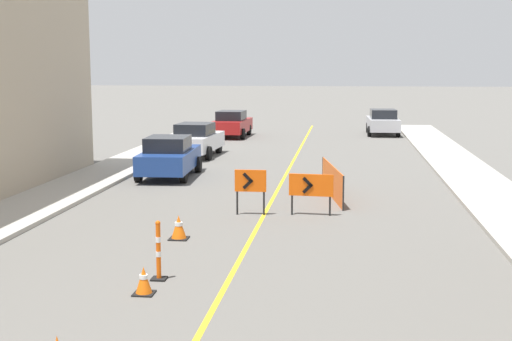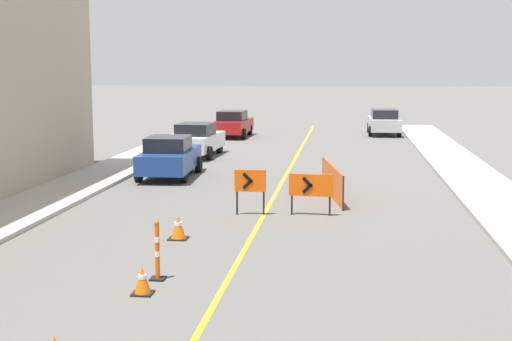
# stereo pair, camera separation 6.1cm
# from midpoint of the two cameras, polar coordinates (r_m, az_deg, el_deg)

# --- Properties ---
(lane_stripe) EXTENTS (0.12, 50.98, 0.01)m
(lane_stripe) POSITION_cam_midpoint_polar(r_m,az_deg,el_deg) (26.00, 2.09, -1.07)
(lane_stripe) COLOR gold
(lane_stripe) RESTS_ON ground_plane
(sidewalk_left) EXTENTS (2.40, 50.98, 0.12)m
(sidewalk_left) POSITION_cam_midpoint_polar(r_m,az_deg,el_deg) (27.54, -12.82, -0.61)
(sidewalk_left) COLOR #ADA89E
(sidewalk_left) RESTS_ON ground_plane
(sidewalk_right) EXTENTS (2.40, 50.98, 0.12)m
(sidewalk_right) POSITION_cam_midpoint_polar(r_m,az_deg,el_deg) (26.33, 17.71, -1.21)
(sidewalk_right) COLOR #ADA89E
(sidewalk_right) RESTS_ON ground_plane
(traffic_cone_third) EXTENTS (0.39, 0.39, 0.53)m
(traffic_cone_third) POSITION_cam_midpoint_polar(r_m,az_deg,el_deg) (13.75, -8.95, -8.70)
(traffic_cone_third) COLOR black
(traffic_cone_third) RESTS_ON ground_plane
(traffic_cone_fourth) EXTENTS (0.47, 0.47, 0.60)m
(traffic_cone_fourth) POSITION_cam_midpoint_polar(r_m,az_deg,el_deg) (17.85, -6.14, -4.54)
(traffic_cone_fourth) COLOR black
(traffic_cone_fourth) RESTS_ON ground_plane
(delineator_post_rear) EXTENTS (0.30, 0.30, 1.22)m
(delineator_post_rear) POSITION_cam_midpoint_polar(r_m,az_deg,el_deg) (14.53, -7.77, -6.64)
(delineator_post_rear) COLOR black
(delineator_post_rear) RESTS_ON ground_plane
(arrow_barricade_primary) EXTENTS (0.91, 0.09, 1.32)m
(arrow_barricade_primary) POSITION_cam_midpoint_polar(r_m,az_deg,el_deg) (20.47, -0.38, -1.02)
(arrow_barricade_primary) COLOR #EF560C
(arrow_barricade_primary) RESTS_ON ground_plane
(arrow_barricade_secondary) EXTENTS (1.28, 0.17, 1.20)m
(arrow_barricade_secondary) POSITION_cam_midpoint_polar(r_m,az_deg,el_deg) (20.48, 4.50, -1.28)
(arrow_barricade_secondary) COLOR #EF560C
(arrow_barricade_secondary) RESTS_ON ground_plane
(safety_mesh_fence) EXTENTS (0.79, 4.38, 1.05)m
(safety_mesh_fence) POSITION_cam_midpoint_polar(r_m,az_deg,el_deg) (23.38, 6.19, -0.88)
(safety_mesh_fence) COLOR #EF560C
(safety_mesh_fence) RESTS_ON ground_plane
(parked_car_curb_near) EXTENTS (2.01, 4.38, 1.59)m
(parked_car_curb_near) POSITION_cam_midpoint_polar(r_m,az_deg,el_deg) (27.65, -6.87, 1.11)
(parked_car_curb_near) COLOR navy
(parked_car_curb_near) RESTS_ON ground_plane
(parked_car_curb_mid) EXTENTS (2.05, 4.40, 1.59)m
(parked_car_curb_mid) POSITION_cam_midpoint_polar(r_m,az_deg,el_deg) (33.85, -4.74, 2.48)
(parked_car_curb_mid) COLOR silver
(parked_car_curb_mid) RESTS_ON ground_plane
(parked_car_curb_far) EXTENTS (1.98, 4.37, 1.59)m
(parked_car_curb_far) POSITION_cam_midpoint_polar(r_m,az_deg,el_deg) (42.94, -1.84, 3.75)
(parked_car_curb_far) COLOR maroon
(parked_car_curb_far) RESTS_ON ground_plane
(parked_car_opposite_side) EXTENTS (1.95, 4.36, 1.59)m
(parked_car_opposite_side) POSITION_cam_midpoint_polar(r_m,az_deg,el_deg) (45.03, 10.23, 3.84)
(parked_car_opposite_side) COLOR #B7B7BC
(parked_car_opposite_side) RESTS_ON ground_plane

